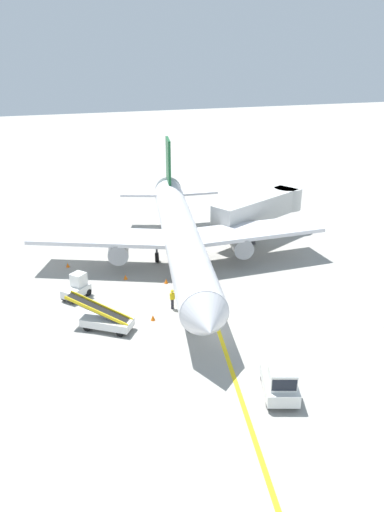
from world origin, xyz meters
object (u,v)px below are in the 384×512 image
object	(u,v)px
baggage_tug_near_wing	(77,287)
ground_crew_marshaller	(206,288)
airliner	(180,233)
safety_cone_nose_right	(125,277)
ground_crew_wing_walker	(172,299)
safety_cone_wingtip_right	(68,265)
pushback_tug	(280,381)
jet_bridge	(265,206)
safety_cone_wingtip_left	(153,318)
belt_loader_forward_hold	(105,320)
safety_cone_tail_area	(166,281)

from	to	relation	value
baggage_tug_near_wing	ground_crew_marshaller	xyz separation A→B (m)	(10.13, -3.84, -0.02)
airliner	safety_cone_nose_right	distance (m)	6.56
baggage_tug_near_wing	ground_crew_marshaller	bearing A→B (deg)	-20.75
ground_crew_wing_walker	safety_cone_nose_right	distance (m)	7.20
airliner	safety_cone_wingtip_right	distance (m)	11.36
pushback_tug	jet_bridge	bearing A→B (deg)	64.10
safety_cone_wingtip_left	ground_crew_wing_walker	bearing A→B (deg)	31.92
jet_bridge	safety_cone_wingtip_left	world-z (taller)	jet_bridge
pushback_tug	ground_crew_marshaller	bearing A→B (deg)	87.51
baggage_tug_near_wing	safety_cone_wingtip_left	xyz separation A→B (m)	(4.90, -5.92, -0.71)
belt_loader_forward_hold	ground_crew_marshaller	world-z (taller)	belt_loader_forward_hold
baggage_tug_near_wing	jet_bridge	bearing A→B (deg)	19.92
airliner	baggage_tug_near_wing	world-z (taller)	airliner
ground_crew_wing_walker	safety_cone_wingtip_right	distance (m)	13.36
pushback_tug	safety_cone_tail_area	distance (m)	17.29
jet_bridge	safety_cone_wingtip_right	size ratio (longest dim) A/B	29.03
pushback_tug	safety_cone_wingtip_right	world-z (taller)	pushback_tug
ground_crew_wing_walker	safety_cone_wingtip_left	size ratio (longest dim) A/B	3.86
airliner	ground_crew_marshaller	bearing A→B (deg)	-90.91
jet_bridge	safety_cone_wingtip_left	distance (m)	21.99
baggage_tug_near_wing	ground_crew_wing_walker	size ratio (longest dim) A/B	1.58
safety_cone_nose_right	ground_crew_wing_walker	bearing A→B (deg)	-71.34
belt_loader_forward_hold	ground_crew_wing_walker	size ratio (longest dim) A/B	2.80
pushback_tug	baggage_tug_near_wing	xyz separation A→B (m)	(-9.55, 17.17, -0.07)
belt_loader_forward_hold	ground_crew_marshaller	xyz separation A→B (m)	(8.89, 2.13, 0.13)
airliner	jet_bridge	xyz separation A→B (m)	(11.47, 4.80, 0.12)
ground_crew_marshaller	safety_cone_tail_area	size ratio (longest dim) A/B	3.86
ground_crew_wing_walker	safety_cone_nose_right	xyz separation A→B (m)	(-2.29, 6.79, -0.69)
ground_crew_wing_walker	safety_cone_tail_area	world-z (taller)	ground_crew_wing_walker
baggage_tug_near_wing	ground_crew_marshaller	world-z (taller)	baggage_tug_near_wing
ground_crew_wing_walker	safety_cone_nose_right	size ratio (longest dim) A/B	3.86
pushback_tug	belt_loader_forward_hold	distance (m)	13.95
safety_cone_tail_area	ground_crew_wing_walker	bearing A→B (deg)	-101.37
belt_loader_forward_hold	safety_cone_tail_area	distance (m)	8.91
airliner	safety_cone_nose_right	bearing A→B (deg)	-170.41
jet_bridge	belt_loader_forward_hold	distance (m)	24.86
pushback_tug	safety_cone_wingtip_right	distance (m)	25.77
belt_loader_forward_hold	pushback_tug	bearing A→B (deg)	-53.44
ground_crew_marshaller	ground_crew_wing_walker	bearing A→B (deg)	-165.54
baggage_tug_near_wing	safety_cone_tail_area	xyz separation A→B (m)	(7.83, 0.01, -0.71)
belt_loader_forward_hold	safety_cone_nose_right	bearing A→B (deg)	67.48
safety_cone_wingtip_left	safety_cone_wingtip_right	world-z (taller)	same
belt_loader_forward_hold	safety_cone_tail_area	size ratio (longest dim) A/B	10.83
ground_crew_marshaller	baggage_tug_near_wing	bearing A→B (deg)	159.25
jet_bridge	pushback_tug	distance (m)	27.95
safety_cone_wingtip_left	safety_cone_tail_area	bearing A→B (deg)	63.69
baggage_tug_near_wing	belt_loader_forward_hold	world-z (taller)	belt_loader_forward_hold
jet_bridge	safety_cone_nose_right	world-z (taller)	jet_bridge
pushback_tug	ground_crew_wing_walker	world-z (taller)	pushback_tug
belt_loader_forward_hold	safety_cone_tail_area	world-z (taller)	belt_loader_forward_hold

